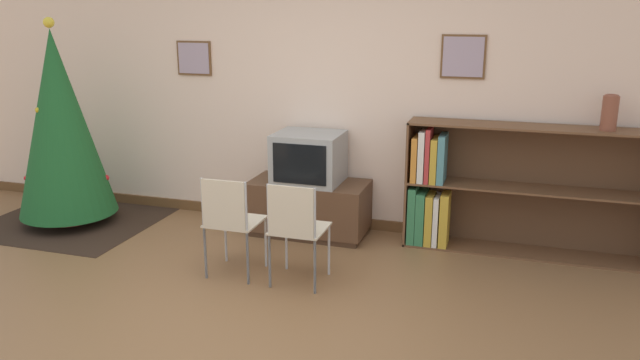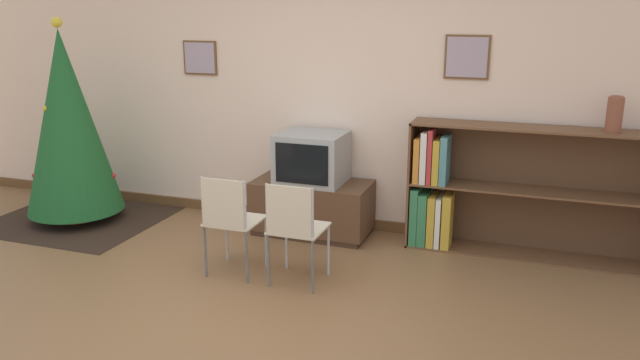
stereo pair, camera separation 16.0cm
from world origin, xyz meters
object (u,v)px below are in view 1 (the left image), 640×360
Objects in this scene: television at (309,158)px; bookshelf at (486,191)px; vase at (610,112)px; folding_chair_right at (296,227)px; folding_chair_left at (230,220)px; christmas_tree at (60,124)px; tv_console at (309,208)px.

television is 1.60m from bookshelf.
television is 2.54m from vase.
bookshelf reaches higher than television.
television is 1.17m from folding_chair_right.
folding_chair_left is at bearing -156.39° from vase.
folding_chair_right is (2.63, -0.69, -0.51)m from christmas_tree.
bookshelf is at bearing 43.02° from folding_chair_right.
television reaches higher than folding_chair_left.
christmas_tree reaches higher than bookshelf.
vase is (2.48, 0.09, 1.01)m from tv_console.
bookshelf is (1.59, 0.11, 0.27)m from tv_console.
folding_chair_left is (-0.27, -1.11, -0.26)m from television.
vase is at bearing 23.61° from folding_chair_left.
folding_chair_left is at bearing -146.52° from bookshelf.
christmas_tree is at bearing 161.70° from folding_chair_left.
folding_chair_left is 2.22m from bookshelf.
tv_console is 1.32× the size of folding_chair_right.
vase is (4.84, 0.51, 0.28)m from christmas_tree.
vase is (2.75, 1.20, 0.79)m from folding_chair_left.
folding_chair_right is 0.39× the size of bookshelf.
vase is at bearing -1.57° from bookshelf.
television is 0.28× the size of bookshelf.
bookshelf reaches higher than tv_console.
bookshelf is at bearing 178.43° from vase.
christmas_tree is at bearing 165.28° from folding_chair_right.
television is 0.73× the size of folding_chair_left.
folding_chair_right is at bearing -151.45° from vase.
television is at bearing 10.18° from christmas_tree.
folding_chair_left is (-0.27, -1.11, 0.22)m from tv_console.
tv_console is 1.32× the size of folding_chair_left.
bookshelf reaches higher than folding_chair_left.
vase is (2.48, 0.09, 0.53)m from television.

